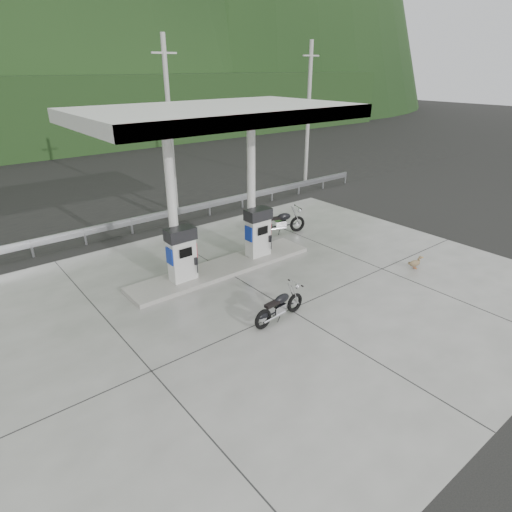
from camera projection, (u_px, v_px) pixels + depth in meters
ground at (268, 297)px, 13.49m from camera, size 160.00×160.00×0.00m
forecourt_apron at (268, 297)px, 13.49m from camera, size 18.00×14.00×0.02m
pump_island at (223, 268)px, 15.24m from camera, size 7.00×1.40×0.15m
gas_pump_left at (182, 254)px, 13.93m from camera, size 0.95×0.55×1.80m
gas_pump_right at (258, 232)px, 15.75m from camera, size 0.95×0.55×1.80m
canopy_column_left at (172, 204)px, 13.56m from camera, size 0.30×0.30×5.00m
canopy_column_right at (251, 188)px, 15.38m from camera, size 0.30×0.30×5.00m
canopy_roof at (218, 113)px, 13.09m from camera, size 8.50×5.00×0.40m
guardrail at (152, 213)px, 18.91m from camera, size 26.00×0.16×1.42m
road at (122, 210)px, 21.69m from camera, size 60.00×7.00×0.01m
utility_pole_b at (170, 129)px, 19.78m from camera, size 0.22×0.22×8.00m
utility_pole_c at (308, 116)px, 24.91m from camera, size 0.22×0.22×8.00m
tree_band at (23, 117)px, 33.66m from camera, size 80.00×6.00×6.00m
motorcycle_left at (279, 307)px, 12.12m from camera, size 1.81×0.71×0.84m
motorcycle_right at (281, 223)px, 18.36m from camera, size 2.19×1.23×0.99m
duck at (415, 263)px, 15.30m from camera, size 0.56×0.30×0.39m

